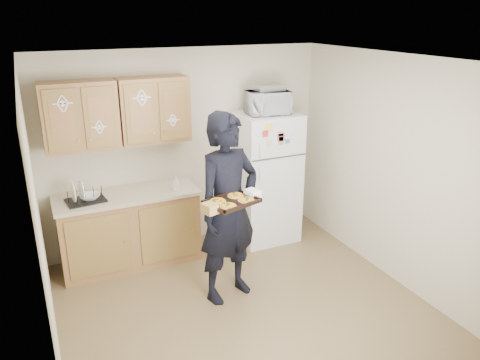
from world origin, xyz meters
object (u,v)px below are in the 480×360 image
object	(u,v)px
refrigerator	(265,177)
dish_rack	(85,194)
baking_tray	(232,202)
microwave	(268,103)
person	(228,209)

from	to	relation	value
refrigerator	dish_rack	size ratio (longest dim) A/B	4.15
dish_rack	baking_tray	bearing A→B (deg)	-49.15
refrigerator	baking_tray	xyz separation A→B (m)	(-1.08, -1.37, 0.35)
microwave	dish_rack	size ratio (longest dim) A/B	1.25
dish_rack	person	bearing A→B (deg)	-40.41
refrigerator	baking_tray	world-z (taller)	refrigerator
person	baking_tray	world-z (taller)	person
refrigerator	dish_rack	bearing A→B (deg)	179.91
refrigerator	baking_tray	size ratio (longest dim) A/B	3.62
person	microwave	size ratio (longest dim) A/B	3.90
refrigerator	baking_tray	distance (m)	1.77
refrigerator	microwave	bearing A→B (deg)	-103.06
microwave	person	bearing A→B (deg)	-128.63
person	baking_tray	bearing A→B (deg)	-123.55
person	refrigerator	bearing A→B (deg)	30.70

